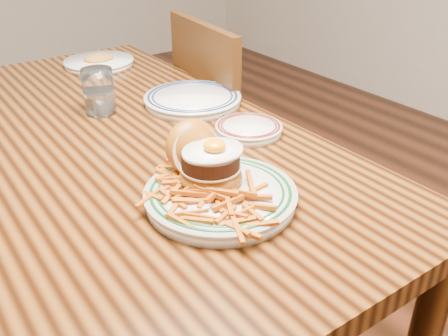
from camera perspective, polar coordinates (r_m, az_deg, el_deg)
table at (r=1.37m, az=-11.75°, el=0.46°), size 0.85×1.60×0.75m
chair_right at (r=1.87m, az=1.23°, el=3.46°), size 0.48×0.48×0.94m
main_plate at (r=1.01m, az=-0.96°, el=-1.60°), size 0.31×0.32×0.15m
side_plate at (r=1.30m, az=2.84°, el=4.56°), size 0.17×0.19×0.03m
rear_plate at (r=1.50m, az=-3.61°, el=7.87°), size 0.29×0.29×0.03m
water_glass at (r=1.46m, az=-14.09°, el=8.21°), size 0.09×0.09×0.13m
far_plate at (r=1.92m, az=-14.10°, el=11.67°), size 0.25×0.25×0.05m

